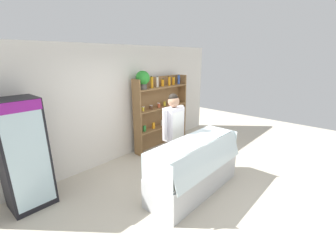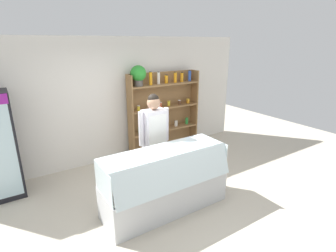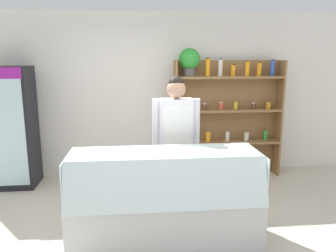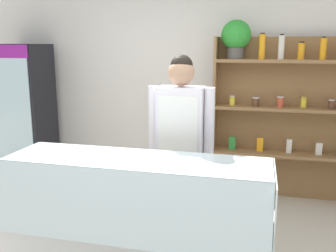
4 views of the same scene
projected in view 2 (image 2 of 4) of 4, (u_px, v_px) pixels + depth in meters
The scene contains 5 objects.
ground_plane at pixel (169, 203), 4.40m from camera, with size 12.00×12.00×0.00m, color beige.
back_wall at pixel (114, 101), 5.77m from camera, with size 6.80×0.10×2.70m, color white.
shelving_unit at pixel (159, 103), 6.07m from camera, with size 1.78×0.34×2.12m.
deli_display_case at pixel (165, 191), 4.19m from camera, with size 2.01×0.76×1.01m.
shop_clerk at pixel (154, 134), 4.61m from camera, with size 0.59×0.25×1.76m.
Camera 2 is at (-2.07, -3.16, 2.60)m, focal length 28.00 mm.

